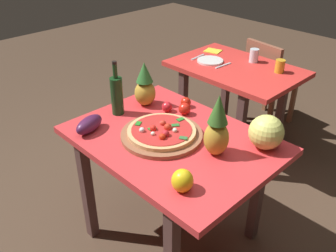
{
  "coord_description": "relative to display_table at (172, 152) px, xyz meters",
  "views": [
    {
      "loc": [
        1.23,
        -1.23,
        1.89
      ],
      "look_at": [
        -0.05,
        0.01,
        0.83
      ],
      "focal_mm": 38.96,
      "sensor_mm": 36.0,
      "label": 1
    }
  ],
  "objects": [
    {
      "name": "pineapple_left",
      "position": [
        -0.41,
        0.16,
        0.23
      ],
      "size": [
        0.14,
        0.14,
        0.29
      ],
      "color": "gold",
      "rests_on": "display_table"
    },
    {
      "name": "background_table",
      "position": [
        -0.4,
        1.14,
        -0.02
      ],
      "size": [
        1.04,
        0.71,
        0.78
      ],
      "color": "#523432",
      "rests_on": "ground_plane"
    },
    {
      "name": "melon",
      "position": [
        0.42,
        0.29,
        0.2
      ],
      "size": [
        0.19,
        0.19,
        0.19
      ],
      "primitive_type": "sphere",
      "color": "#DFE26D",
      "rests_on": "display_table"
    },
    {
      "name": "pizza_board",
      "position": [
        -0.05,
        -0.04,
        0.12
      ],
      "size": [
        0.46,
        0.46,
        0.02
      ],
      "primitive_type": "cylinder",
      "color": "#93583B",
      "rests_on": "display_table"
    },
    {
      "name": "fork_utensil",
      "position": [
        -0.76,
        1.07,
        0.11
      ],
      "size": [
        0.03,
        0.18,
        0.01
      ],
      "primitive_type": "cube",
      "rotation": [
        0.0,
        0.0,
        0.09
      ],
      "color": "silver",
      "rests_on": "background_table"
    },
    {
      "name": "pineapple_right",
      "position": [
        0.27,
        0.05,
        0.26
      ],
      "size": [
        0.13,
        0.13,
        0.34
      ],
      "color": "#B58F2D",
      "rests_on": "display_table"
    },
    {
      "name": "drinking_glass_water",
      "position": [
        -0.36,
        1.32,
        0.16
      ],
      "size": [
        0.07,
        0.07,
        0.11
      ],
      "primitive_type": "cylinder",
      "color": "silver",
      "rests_on": "background_table"
    },
    {
      "name": "tomato_by_bottle",
      "position": [
        -0.2,
        0.32,
        0.14
      ],
      "size": [
        0.07,
        0.07,
        0.07
      ],
      "primitive_type": "sphere",
      "color": "red",
      "rests_on": "display_table"
    },
    {
      "name": "tomato_beside_pepper",
      "position": [
        -0.24,
        0.19,
        0.14
      ],
      "size": [
        0.07,
        0.07,
        0.07
      ],
      "primitive_type": "sphere",
      "color": "red",
      "rests_on": "display_table"
    },
    {
      "name": "wine_bottle",
      "position": [
        -0.44,
        -0.05,
        0.23
      ],
      "size": [
        0.08,
        0.08,
        0.35
      ],
      "color": "#163A19",
      "rests_on": "display_table"
    },
    {
      "name": "drinking_glass_juice",
      "position": [
        -0.09,
        1.28,
        0.15
      ],
      "size": [
        0.07,
        0.07,
        0.1
      ],
      "primitive_type": "cylinder",
      "color": "gold",
      "rests_on": "background_table"
    },
    {
      "name": "knife_utensil",
      "position": [
        -0.48,
        1.07,
        0.11
      ],
      "size": [
        0.03,
        0.18,
        0.01
      ],
      "primitive_type": "cube",
      "rotation": [
        0.0,
        0.0,
        -0.06
      ],
      "color": "silver",
      "rests_on": "background_table"
    },
    {
      "name": "pizza",
      "position": [
        -0.05,
        -0.04,
        0.14
      ],
      "size": [
        0.39,
        0.39,
        0.06
      ],
      "color": "#E2A76B",
      "rests_on": "pizza_board"
    },
    {
      "name": "bell_pepper",
      "position": [
        0.35,
        -0.28,
        0.15
      ],
      "size": [
        0.1,
        0.1,
        0.11
      ],
      "primitive_type": "ellipsoid",
      "color": "yellow",
      "rests_on": "display_table"
    },
    {
      "name": "ground_plane",
      "position": [
        0.0,
        0.0,
        -0.67
      ],
      "size": [
        10.0,
        10.0,
        0.0
      ],
      "primitive_type": "plane",
      "color": "#4C3828"
    },
    {
      "name": "tomato_near_board",
      "position": [
        -0.14,
        0.24,
        0.14
      ],
      "size": [
        0.08,
        0.08,
        0.08
      ],
      "primitive_type": "sphere",
      "color": "red",
      "rests_on": "display_table"
    },
    {
      "name": "display_table",
      "position": [
        0.0,
        0.0,
        0.0
      ],
      "size": [
        1.15,
        0.85,
        0.78
      ],
      "color": "#523432",
      "rests_on": "ground_plane"
    },
    {
      "name": "dinner_plate",
      "position": [
        -0.62,
        1.07,
        0.11
      ],
      "size": [
        0.22,
        0.22,
        0.02
      ],
      "primitive_type": "cylinder",
      "color": "white",
      "rests_on": "background_table"
    },
    {
      "name": "eggplant",
      "position": [
        -0.38,
        -0.3,
        0.15
      ],
      "size": [
        0.14,
        0.22,
        0.09
      ],
      "primitive_type": "ellipsoid",
      "rotation": [
        0.0,
        0.0,
        1.86
      ],
      "color": "#491C42",
      "rests_on": "display_table"
    },
    {
      "name": "napkin_folded",
      "position": [
        -0.77,
        1.29,
        0.11
      ],
      "size": [
        0.17,
        0.15,
        0.01
      ],
      "primitive_type": "cube",
      "rotation": [
        0.0,
        0.0,
        0.27
      ],
      "color": "yellow",
      "rests_on": "background_table"
    },
    {
      "name": "dining_chair",
      "position": [
        -0.43,
        1.72,
        -0.19
      ],
      "size": [
        0.45,
        0.45,
        0.85
      ],
      "rotation": [
        0.0,
        0.0,
        3.0
      ],
      "color": "#93583B",
      "rests_on": "ground_plane"
    }
  ]
}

